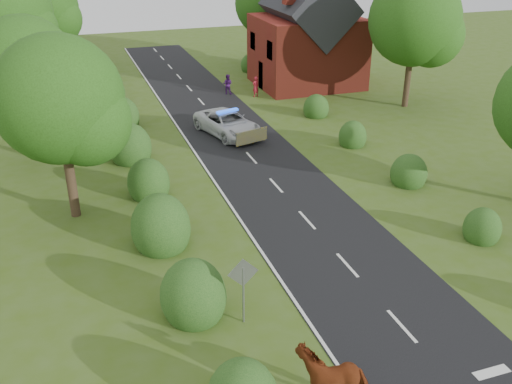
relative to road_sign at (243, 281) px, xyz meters
name	(u,v)px	position (x,y,z in m)	size (l,w,h in m)	color
ground	(402,326)	(5.00, -2.00, -1.65)	(120.00, 120.00, 0.00)	#3F5B15
road	(257,164)	(5.00, 13.00, -1.64)	(6.00, 70.00, 0.02)	black
road_markings	(241,182)	(3.40, 10.93, -1.63)	(4.96, 70.00, 0.01)	white
hedgerow_left	(151,193)	(-1.51, 9.69, -0.91)	(2.75, 50.41, 3.00)	#154015
hedgerow_right	(396,165)	(11.60, 9.21, -1.10)	(2.10, 45.78, 2.10)	#154015
tree_left_a	(66,105)	(-4.75, 9.86, 3.69)	(5.74, 5.60, 8.38)	#332316
tree_left_b	(31,72)	(-6.25, 17.86, 3.39)	(5.74, 5.60, 8.07)	#332316
tree_left_c	(6,18)	(-7.70, 27.83, 4.88)	(6.97, 6.80, 10.22)	#332316
tree_left_d	(46,10)	(-5.23, 37.85, 3.98)	(6.15, 6.00, 8.89)	#332316
tree_right_b	(419,24)	(19.29, 19.84, 4.28)	(6.56, 6.40, 9.40)	#332316
tree_right_c	(271,6)	(14.27, 35.85, 3.69)	(6.15, 6.00, 8.58)	#332316
road_sign	(243,281)	(0.00, 0.00, 0.00)	(1.06, 0.08, 2.53)	gray
house	(307,39)	(14.49, 28.00, 2.13)	(8.00, 7.40, 9.17)	maroon
cow	(332,378)	(1.27, -4.19, -0.83)	(1.23, 2.32, 1.65)	#5F2716
police_van	(228,123)	(4.87, 18.32, -0.91)	(3.82, 5.84, 1.64)	silver
pedestrian_red	(256,87)	(9.37, 25.97, -0.86)	(0.58, 0.38, 1.59)	#B01F30
pedestrian_purple	(228,84)	(7.52, 27.38, -0.87)	(0.76, 0.60, 1.57)	#3C1352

